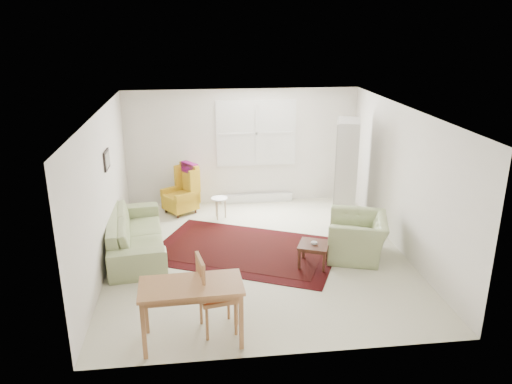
{
  "coord_description": "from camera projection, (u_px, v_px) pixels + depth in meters",
  "views": [
    {
      "loc": [
        -0.99,
        -7.75,
        3.83
      ],
      "look_at": [
        0.0,
        0.3,
        1.05
      ],
      "focal_mm": 35.0,
      "sensor_mm": 36.0,
      "label": 1
    }
  ],
  "objects": [
    {
      "name": "stool",
      "position": [
        220.0,
        208.0,
        10.18
      ],
      "size": [
        0.35,
        0.35,
        0.44
      ],
      "primitive_type": null,
      "rotation": [
        0.0,
        0.0,
        0.06
      ],
      "color": "white",
      "rests_on": "ground"
    },
    {
      "name": "cabinet",
      "position": [
        346.0,
        171.0,
        9.92
      ],
      "size": [
        0.64,
        0.9,
        2.03
      ],
      "primitive_type": null,
      "rotation": [
        0.0,
        0.0,
        -0.29
      ],
      "color": "silver",
      "rests_on": "ground"
    },
    {
      "name": "desk",
      "position": [
        192.0,
        313.0,
        6.19
      ],
      "size": [
        1.29,
        0.69,
        0.8
      ],
      "primitive_type": null,
      "rotation": [
        0.0,
        0.0,
        0.04
      ],
      "color": "#B07747",
      "rests_on": "ground"
    },
    {
      "name": "coffee_table",
      "position": [
        314.0,
        255.0,
        8.2
      ],
      "size": [
        0.63,
        0.63,
        0.39
      ],
      "primitive_type": null,
      "rotation": [
        0.0,
        0.0,
        -0.4
      ],
      "color": "#3E1E13",
      "rests_on": "ground"
    },
    {
      "name": "desk_chair",
      "position": [
        218.0,
        293.0,
        6.38
      ],
      "size": [
        0.54,
        0.54,
        1.07
      ],
      "primitive_type": null,
      "rotation": [
        0.0,
        0.0,
        1.76
      ],
      "color": "#B07747",
      "rests_on": "ground"
    },
    {
      "name": "room",
      "position": [
        258.0,
        182.0,
        8.43
      ],
      "size": [
        5.04,
        5.54,
        2.51
      ],
      "color": "beige",
      "rests_on": "ground"
    },
    {
      "name": "armchair",
      "position": [
        357.0,
        233.0,
        8.48
      ],
      "size": [
        1.24,
        1.33,
        0.85
      ],
      "primitive_type": "imported",
      "rotation": [
        0.0,
        0.0,
        -1.87
      ],
      "color": "#8D9A67",
      "rests_on": "ground"
    },
    {
      "name": "rug",
      "position": [
        245.0,
        250.0,
        8.8
      ],
      "size": [
        3.67,
        3.13,
        0.03
      ],
      "primitive_type": null,
      "rotation": [
        0.0,
        0.0,
        -0.43
      ],
      "color": "black",
      "rests_on": "ground"
    },
    {
      "name": "wingback_chair",
      "position": [
        180.0,
        189.0,
        10.38
      ],
      "size": [
        0.87,
        0.86,
        1.05
      ],
      "primitive_type": null,
      "rotation": [
        0.0,
        0.0,
        -0.95
      ],
      "color": "gold",
      "rests_on": "ground"
    },
    {
      "name": "sofa",
      "position": [
        135.0,
        226.0,
        8.63
      ],
      "size": [
        1.2,
        2.44,
        0.95
      ],
      "primitive_type": "imported",
      "rotation": [
        0.0,
        0.0,
        1.69
      ],
      "color": "#8D9A67",
      "rests_on": "ground"
    }
  ]
}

